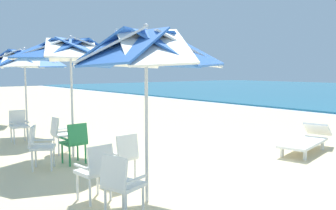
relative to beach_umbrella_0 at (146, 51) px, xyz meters
The scene contains 12 objects.
ground_plane 3.46m from the beach_umbrella_0, 99.19° to the left, with size 80.00×80.00×0.00m, color beige.
beach_umbrella_0 is the anchor object (origin of this frame).
plastic_chair_0 1.87m from the beach_umbrella_0, 64.51° to the right, with size 0.55×0.57×0.87m.
plastic_chair_1 1.89m from the beach_umbrella_0, 128.70° to the right, with size 0.51×0.48×0.87m.
plastic_chair_2 2.00m from the beach_umbrella_0, 169.42° to the left, with size 0.50×0.47×0.87m.
beach_umbrella_1 3.27m from the beach_umbrella_0, behind, with size 2.63×2.63×2.71m.
plastic_chair_3 4.13m from the beach_umbrella_0, behind, with size 0.47×0.49×0.87m.
plastic_chair_4 3.29m from the beach_umbrella_0, 166.28° to the right, with size 0.60×0.62×0.87m.
plastic_chair_5 3.17m from the beach_umbrella_0, behind, with size 0.49×0.46×0.87m.
beach_umbrella_2 6.40m from the beach_umbrella_0, behind, with size 2.52×2.52×2.62m.
plastic_chair_6 6.02m from the beach_umbrella_0, behind, with size 0.49×0.46×0.87m.
sun_lounger_1 5.25m from the beach_umbrella_0, 93.06° to the left, with size 1.05×2.23×0.62m.
Camera 1 is at (4.61, -5.56, 1.95)m, focal length 37.80 mm.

